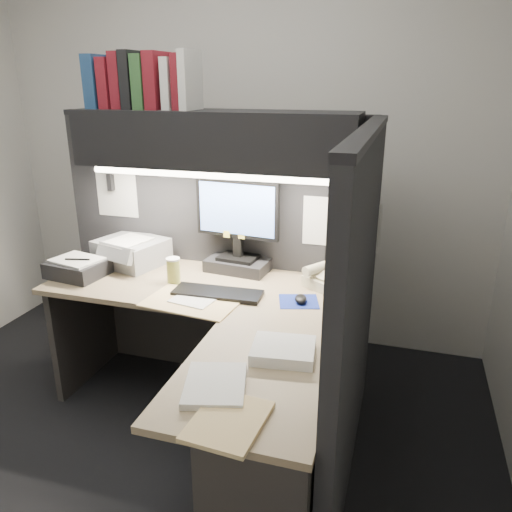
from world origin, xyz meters
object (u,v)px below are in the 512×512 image
object	(u,v)px
overhead_shelf	(214,139)
coffee_cup	(173,271)
monitor	(238,236)
keyboard	(218,293)
telephone	(333,278)
notebook_stack	(78,268)
printer	(132,252)
desk	(222,396)

from	to	relation	value
overhead_shelf	coffee_cup	distance (m)	0.76
monitor	keyboard	size ratio (longest dim) A/B	1.16
telephone	notebook_stack	distance (m)	1.46
monitor	printer	size ratio (longest dim) A/B	1.43
desk	monitor	size ratio (longest dim) A/B	3.12
desk	monitor	world-z (taller)	monitor
notebook_stack	overhead_shelf	bearing A→B (deg)	20.34
coffee_cup	notebook_stack	bearing A→B (deg)	-174.03
desk	printer	distance (m)	1.20
desk	printer	world-z (taller)	printer
telephone	coffee_cup	distance (m)	0.88
overhead_shelf	telephone	size ratio (longest dim) A/B	6.20
monitor	telephone	size ratio (longest dim) A/B	2.18
overhead_shelf	monitor	xyz separation A→B (m)	(0.10, 0.07, -0.55)
desk	keyboard	world-z (taller)	keyboard
keyboard	notebook_stack	size ratio (longest dim) A/B	1.54
printer	overhead_shelf	bearing A→B (deg)	16.20
coffee_cup	monitor	bearing A→B (deg)	45.55
monitor	telephone	bearing A→B (deg)	-2.44
overhead_shelf	desk	bearing A→B (deg)	-68.21
notebook_stack	desk	bearing A→B (deg)	-24.11
overhead_shelf	telephone	distance (m)	0.99
desk	printer	bearing A→B (deg)	139.05
desk	overhead_shelf	world-z (taller)	overhead_shelf
keyboard	printer	xyz separation A→B (m)	(-0.68, 0.30, 0.06)
overhead_shelf	monitor	size ratio (longest dim) A/B	2.85
overhead_shelf	notebook_stack	bearing A→B (deg)	-159.66
keyboard	notebook_stack	xyz separation A→B (m)	(-0.87, 0.03, 0.03)
desk	coffee_cup	xyz separation A→B (m)	(-0.48, 0.53, 0.36)
telephone	keyboard	bearing A→B (deg)	-118.15
printer	notebook_stack	world-z (taller)	printer
monitor	coffee_cup	distance (m)	0.43
overhead_shelf	monitor	world-z (taller)	overhead_shelf
monitor	keyboard	xyz separation A→B (m)	(0.01, -0.37, -0.20)
coffee_cup	printer	distance (m)	0.44
coffee_cup	printer	world-z (taller)	printer
telephone	notebook_stack	xyz separation A→B (m)	(-1.43, -0.26, -0.00)
monitor	coffee_cup	world-z (taller)	monitor
overhead_shelf	coffee_cup	world-z (taller)	overhead_shelf
printer	notebook_stack	xyz separation A→B (m)	(-0.19, -0.28, -0.03)
monitor	notebook_stack	bearing A→B (deg)	-152.25
coffee_cup	notebook_stack	xyz separation A→B (m)	(-0.58, -0.06, -0.02)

